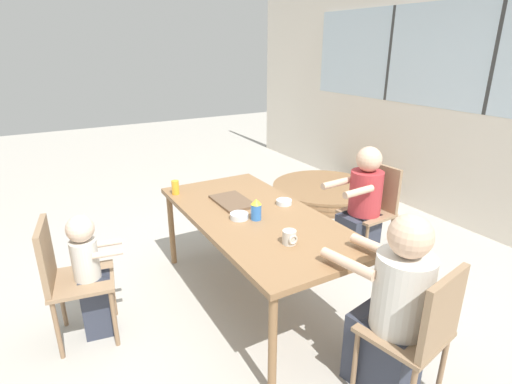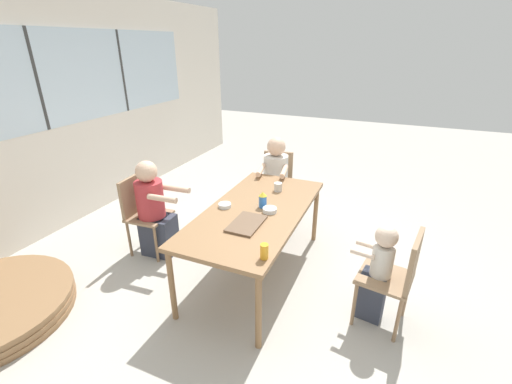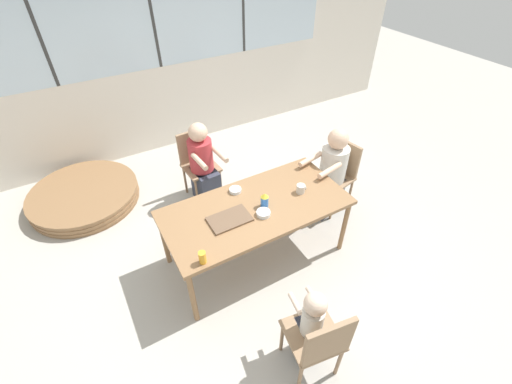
{
  "view_description": "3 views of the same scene",
  "coord_description": "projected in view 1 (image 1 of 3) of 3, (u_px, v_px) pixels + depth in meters",
  "views": [
    {
      "loc": [
        2.35,
        -1.34,
        1.91
      ],
      "look_at": [
        0.0,
        0.0,
        0.9
      ],
      "focal_mm": 28.0,
      "sensor_mm": 36.0,
      "label": 1
    },
    {
      "loc": [
        -2.67,
        -1.14,
        2.18
      ],
      "look_at": [
        0.0,
        0.0,
        0.9
      ],
      "focal_mm": 24.0,
      "sensor_mm": 36.0,
      "label": 2
    },
    {
      "loc": [
        -1.22,
        -2.11,
        2.97
      ],
      "look_at": [
        0.0,
        0.0,
        0.9
      ],
      "focal_mm": 24.0,
      "sensor_mm": 36.0,
      "label": 3
    }
  ],
  "objects": [
    {
      "name": "food_tray_dark",
      "position": [
        232.0,
        201.0,
        3.17
      ],
      "size": [
        0.39,
        0.25,
        0.02
      ],
      "color": "brown",
      "rests_on": "dining_table"
    },
    {
      "name": "chair_for_woman_green_shirt",
      "position": [
        374.0,
        203.0,
        3.7
      ],
      "size": [
        0.43,
        0.43,
        0.87
      ],
      "rotation": [
        0.0,
        0.0,
        -3.07
      ],
      "color": "#937556",
      "rests_on": "ground_plane"
    },
    {
      "name": "juice_glass",
      "position": [
        175.0,
        187.0,
        3.33
      ],
      "size": [
        0.06,
        0.06,
        0.12
      ],
      "color": "gold",
      "rests_on": "dining_table"
    },
    {
      "name": "person_toddler",
      "position": [
        92.0,
        277.0,
        2.66
      ],
      "size": [
        0.22,
        0.34,
        0.9
      ],
      "rotation": [
        0.0,
        0.0,
        -0.16
      ],
      "color": "#333847",
      "rests_on": "ground_plane"
    },
    {
      "name": "bowl_cereal",
      "position": [
        284.0,
        202.0,
        3.13
      ],
      "size": [
        0.12,
        0.12,
        0.04
      ],
      "color": "silver",
      "rests_on": "dining_table"
    },
    {
      "name": "ground_plane",
      "position": [
        256.0,
        298.0,
        3.2
      ],
      "size": [
        16.0,
        16.0,
        0.0
      ],
      "primitive_type": "plane",
      "color": "#B2ADA3"
    },
    {
      "name": "person_man_blue_shirt",
      "position": [
        393.0,
        314.0,
        2.2
      ],
      "size": [
        0.61,
        0.41,
        1.12
      ],
      "rotation": [
        0.0,
        0.0,
        -4.52
      ],
      "color": "#333847",
      "rests_on": "ground_plane"
    },
    {
      "name": "wall_back_with_windows",
      "position": [
        490.0,
        96.0,
        3.94
      ],
      "size": [
        8.4,
        0.08,
        2.8
      ],
      "color": "silver",
      "rests_on": "ground_plane"
    },
    {
      "name": "coffee_mug",
      "position": [
        289.0,
        237.0,
        2.5
      ],
      "size": [
        0.09,
        0.09,
        0.09
      ],
      "color": "beige",
      "rests_on": "dining_table"
    },
    {
      "name": "chair_for_toddler",
      "position": [
        65.0,
        272.0,
        2.58
      ],
      "size": [
        0.46,
        0.46,
        0.87
      ],
      "rotation": [
        0.0,
        0.0,
        -0.16
      ],
      "color": "#937556",
      "rests_on": "ground_plane"
    },
    {
      "name": "dining_table",
      "position": [
        256.0,
        222.0,
        2.96
      ],
      "size": [
        1.82,
        0.87,
        0.72
      ],
      "color": "olive",
      "rests_on": "ground_plane"
    },
    {
      "name": "person_woman_green_shirt",
      "position": [
        361.0,
        209.0,
        3.63
      ],
      "size": [
        0.34,
        0.56,
        1.08
      ],
      "rotation": [
        0.0,
        0.0,
        -3.07
      ],
      "color": "#333847",
      "rests_on": "ground_plane"
    },
    {
      "name": "chair_for_man_blue_shirt",
      "position": [
        422.0,
        328.0,
        2.07
      ],
      "size": [
        0.47,
        0.47,
        0.87
      ],
      "rotation": [
        0.0,
        0.0,
        -4.52
      ],
      "color": "#937556",
      "rests_on": "ground_plane"
    },
    {
      "name": "sippy_cup",
      "position": [
        256.0,
        209.0,
        2.84
      ],
      "size": [
        0.08,
        0.08,
        0.16
      ],
      "color": "blue",
      "rests_on": "dining_table"
    },
    {
      "name": "folded_table_stack",
      "position": [
        324.0,
        192.0,
        5.23
      ],
      "size": [
        1.34,
        1.34,
        0.18
      ],
      "color": "olive",
      "rests_on": "ground_plane"
    },
    {
      "name": "bowl_white_shallow",
      "position": [
        239.0,
        216.0,
        2.87
      ],
      "size": [
        0.13,
        0.13,
        0.04
      ],
      "color": "silver",
      "rests_on": "dining_table"
    }
  ]
}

